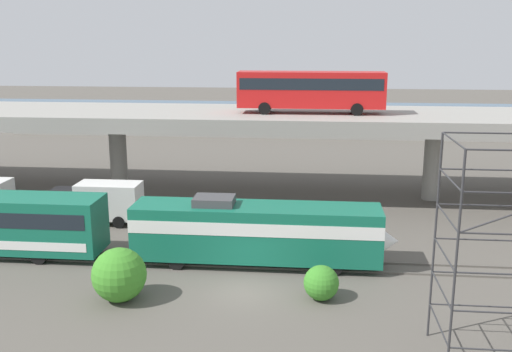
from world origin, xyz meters
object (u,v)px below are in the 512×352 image
parked_car_6 (354,121)px  transit_bus_on_overpass (311,88)px  train_locomotive (268,230)px  parked_car_0 (411,118)px  service_truck_west (98,201)px  parked_car_2 (97,115)px  parked_car_1 (307,118)px  parked_car_3 (353,116)px  parked_car_4 (258,119)px  scaffolding_tower (494,248)px  parked_car_5 (165,115)px

parked_car_6 → transit_bus_on_overpass: bearing=79.9°
train_locomotive → parked_car_0: (16.62, 52.53, -0.07)m
service_truck_west → parked_car_2: bearing=-69.4°
service_truck_west → parked_car_1: service_truck_west is taller
service_truck_west → parked_car_3: 50.89m
train_locomotive → parked_car_6: train_locomotive is taller
parked_car_3 → parked_car_4: same height
parked_car_1 → parked_car_4: same height
parked_car_0 → service_truck_west: bearing=56.8°
scaffolding_tower → transit_bus_on_overpass: bearing=106.8°
scaffolding_tower → parked_car_3: 63.05m
parked_car_3 → parked_car_4: bearing=17.5°
train_locomotive → parked_car_1: 51.04m
parked_car_2 → parked_car_6: bearing=-3.7°
train_locomotive → parked_car_5: 55.66m
parked_car_0 → parked_car_6: bearing=27.2°
parked_car_0 → parked_car_4: same height
transit_bus_on_overpass → scaffolding_tower: (7.62, -25.23, -4.24)m
parked_car_1 → parked_car_6: 7.00m
parked_car_1 → parked_car_4: bearing=18.1°
parked_car_2 → parked_car_6: (37.72, -2.42, 0.00)m
scaffolding_tower → parked_car_6: scaffolding_tower is taller
transit_bus_on_overpass → parked_car_0: (14.32, 37.24, -7.24)m
parked_car_5 → parked_car_6: bearing=-8.1°
parked_car_4 → parked_car_5: same height
parked_car_0 → parked_car_5: size_ratio=0.95×
parked_car_1 → parked_car_4: size_ratio=1.02×
transit_bus_on_overpass → parked_car_0: 40.54m
train_locomotive → transit_bus_on_overpass: (2.31, 15.30, 7.17)m
train_locomotive → scaffolding_tower: 14.35m
parked_car_4 → parked_car_6: bearing=-2.3°
parked_car_2 → parked_car_0: bearing=2.4°
transit_bus_on_overpass → service_truck_west: size_ratio=1.76×
parked_car_3 → parked_car_6: bearing=86.7°
train_locomotive → parked_car_1: bearing=88.0°
transit_bus_on_overpass → parked_car_0: transit_bus_on_overpass is taller
train_locomotive → parked_car_3: train_locomotive is taller
parked_car_5 → service_truck_west: bearing=-82.0°
scaffolding_tower → parked_car_6: size_ratio=2.26×
service_truck_west → scaffolding_tower: (23.10, -16.89, 3.49)m
scaffolding_tower → parked_car_0: scaffolding_tower is taller
train_locomotive → parked_car_4: bearing=96.1°
service_truck_west → parked_car_6: 46.42m
parked_car_1 → parked_car_5: bearing=-3.0°
scaffolding_tower → parked_car_1: 61.56m
service_truck_west → scaffolding_tower: 28.83m
transit_bus_on_overpass → scaffolding_tower: 26.69m
service_truck_west → scaffolding_tower: size_ratio=0.71×
service_truck_west → parked_car_6: bearing=-117.4°
parked_car_1 → parked_car_3: same height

